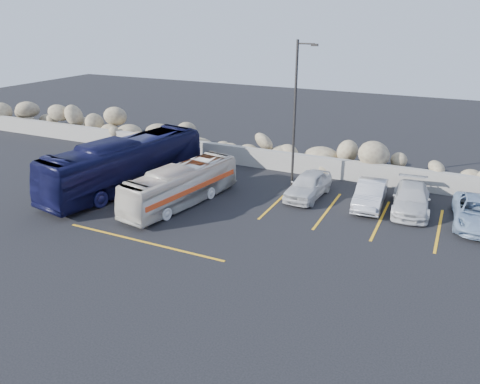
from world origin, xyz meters
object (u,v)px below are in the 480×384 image
at_px(car_a, 308,185).
at_px(car_d, 478,213).
at_px(vintage_bus, 181,185).
at_px(car_c, 411,199).
at_px(tour_coach, 125,164).
at_px(lamppost, 296,112).
at_px(car_b, 370,194).

relative_size(car_a, car_d, 0.89).
relative_size(vintage_bus, car_c, 1.71).
bearing_deg(car_d, tour_coach, -173.57).
relative_size(lamppost, car_a, 2.03).
bearing_deg(vintage_bus, car_d, 24.77).
bearing_deg(car_a, tour_coach, -158.30).
height_order(lamppost, car_d, lamppost).
xyz_separation_m(lamppost, tour_coach, (-8.36, -4.26, -2.87)).
height_order(vintage_bus, car_b, vintage_bus).
bearing_deg(tour_coach, vintage_bus, 0.97).
xyz_separation_m(vintage_bus, car_b, (8.82, 3.95, -0.38)).
distance_m(car_b, car_d, 4.95).
bearing_deg(car_b, tour_coach, -168.79).
distance_m(car_a, car_b, 3.24).
bearing_deg(lamppost, vintage_bus, -131.35).
xyz_separation_m(vintage_bus, car_a, (5.58, 3.78, -0.35)).
bearing_deg(car_a, car_c, 8.41).
bearing_deg(car_b, vintage_bus, -159.05).
relative_size(tour_coach, car_d, 2.30).
distance_m(vintage_bus, tour_coach, 4.11).
xyz_separation_m(vintage_bus, tour_coach, (-4.04, 0.65, 0.40)).
bearing_deg(car_d, lamppost, 169.49).
height_order(tour_coach, car_a, tour_coach).
bearing_deg(car_a, car_d, 3.32).
relative_size(car_b, car_d, 0.88).
bearing_deg(car_d, car_b, 174.12).
xyz_separation_m(car_b, car_c, (1.95, 0.27, -0.02)).
relative_size(car_c, car_d, 0.97).
bearing_deg(vintage_bus, car_b, 33.71).
distance_m(car_b, car_c, 1.97).
distance_m(lamppost, car_b, 5.87).
height_order(vintage_bus, car_c, vintage_bus).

